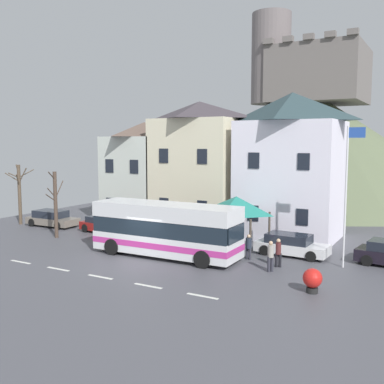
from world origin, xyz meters
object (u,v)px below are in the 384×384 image
Objects in this scene: harbour_buoy at (312,279)px; pedestrian_00 at (271,255)px; townhouse_01 at (199,166)px; public_bench at (225,236)px; bare_tree_00 at (55,204)px; bare_tree_01 at (19,192)px; townhouse_02 at (291,166)px; townhouse_00 at (145,172)px; parked_car_02 at (291,245)px; parked_car_00 at (52,218)px; bus_shelter at (236,205)px; flagpole at (347,188)px; pedestrian_02 at (249,245)px; parked_car_03 at (105,225)px; hilltop_castle at (317,144)px; pedestrian_01 at (278,252)px; transit_bus at (166,230)px.

pedestrian_00 is at bearing 140.67° from harbour_buoy.
public_bench is at bearing -42.96° from townhouse_01.
bare_tree_00 is 7.14m from bare_tree_01.
townhouse_02 reaches higher than harbour_buoy.
parked_car_02 is at bearing -21.01° from townhouse_00.
bare_tree_00 is (-7.28, -8.47, -2.58)m from townhouse_01.
bare_tree_01 is at bearing -168.00° from parked_car_00.
flagpole is at bearing -6.62° from bus_shelter.
parked_car_00 is at bearing 169.36° from pedestrian_00.
townhouse_01 reaches higher than parked_car_00.
pedestrian_02 is at bearing -31.29° from townhouse_00.
townhouse_00 is 6.98m from parked_car_03.
townhouse_02 is 14.77m from parked_car_03.
parked_car_03 is at bearing -135.71° from townhouse_01.
townhouse_01 is 8.80m from parked_car_03.
pedestrian_00 is (20.32, -3.82, 0.26)m from parked_car_00.
hilltop_castle is at bearing 91.47° from public_bench.
townhouse_01 is 15.42m from bare_tree_01.
bare_tree_01 is (-19.71, -0.45, -0.21)m from bus_shelter.
parked_car_00 is 15.22m from public_bench.
parked_car_00 is at bearing 173.76° from pedestrian_02.
bare_tree_00 is (-16.67, -0.39, 1.64)m from pedestrian_01.
townhouse_02 is at bearing 103.14° from pedestrian_01.
townhouse_01 is 11.47m from bare_tree_00.
parked_car_02 reaches higher than harbour_buoy.
bare_tree_00 is (-16.61, 0.69, 1.59)m from pedestrian_00.
parked_car_02 is 2.78× the size of pedestrian_01.
pedestrian_00 reaches higher than public_bench.
bare_tree_01 is at bearing 176.47° from pedestrian_02.
parked_car_03 is at bearing -176.79° from parked_car_02.
townhouse_02 reaches higher than public_bench.
pedestrian_01 reaches higher than pedestrian_02.
townhouse_02 is 7.12m from public_bench.
pedestrian_01 is at bearing -29.81° from townhouse_00.
parked_car_02 is at bearing -14.28° from public_bench.
hilltop_castle is 32.23× the size of harbour_buoy.
parked_car_03 is 2.52× the size of pedestrian_00.
parked_car_02 is at bearing 30.82° from transit_bus.
pedestrian_00 is 0.22× the size of flagpole.
parked_car_03 reaches higher than public_bench.
parked_car_03 is 15.26m from pedestrian_00.
flagpole is (18.41, -6.99, 0.15)m from townhouse_00.
hilltop_castle is 8.29× the size of parked_car_02.
townhouse_00 is 21.96m from harbour_buoy.
pedestrian_02 is 21.42m from bare_tree_01.
bare_tree_01 is (-13.99, -6.04, -2.35)m from townhouse_01.
bus_shelter is 0.81× the size of parked_car_00.
parked_car_00 is (-13.65, 3.84, -0.99)m from transit_bus.
parked_car_00 reaches higher than public_bench.
bare_tree_00 is (-9.94, 0.72, 0.86)m from transit_bus.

